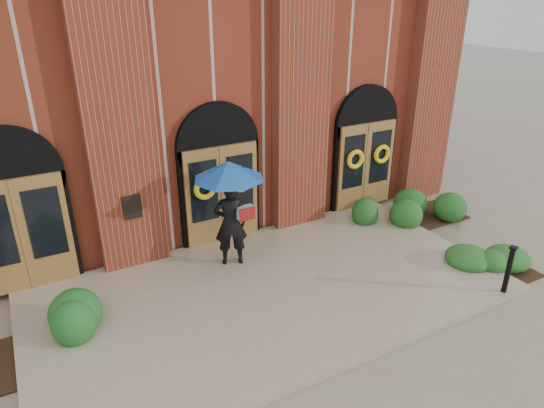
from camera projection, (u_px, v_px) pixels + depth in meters
ground at (275, 298)px, 10.42m from camera, size 90.00×90.00×0.00m
landing at (272, 291)px, 10.51m from camera, size 10.00×5.30×0.15m
church_building at (146, 73)px, 16.01m from camera, size 16.20×12.53×7.00m
man_with_umbrella at (230, 193)px, 10.75m from camera, size 1.99×1.99×2.52m
metal_post at (509, 269)px, 10.13m from camera, size 0.19×0.19×1.09m
hedge_wall_right at (411, 209)px, 13.67m from camera, size 3.03×1.21×0.78m
hedge_front_right at (499, 262)px, 11.29m from camera, size 1.39×1.19×0.49m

